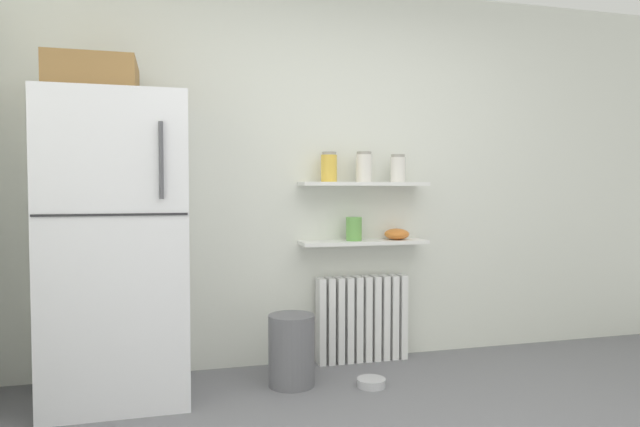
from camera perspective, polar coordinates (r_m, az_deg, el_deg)
The scene contains 12 objects.
back_wall at distance 3.92m, azimuth 1.14°, elevation 3.96°, with size 7.04×0.10×2.60m, color silver.
refrigerator at distance 3.39m, azimuth -20.05°, elevation -2.60°, with size 0.77×0.74×1.92m.
radiator at distance 3.96m, azimuth 4.33°, elevation -10.69°, with size 0.64×0.12×0.59m.
wall_shelf_lower at distance 3.84m, azimuth 4.51°, elevation -2.96°, with size 0.89×0.22×0.03m, color white.
wall_shelf_upper at distance 3.83m, azimuth 4.53°, elevation 3.04°, with size 0.89×0.22×0.03m, color white.
storage_jar_0 at distance 3.75m, azimuth 0.93°, elevation 4.77°, with size 0.11×0.11×0.20m.
storage_jar_1 at distance 3.83m, azimuth 4.53°, elevation 4.76°, with size 0.11×0.11×0.21m.
storage_jar_2 at distance 3.92m, azimuth 7.98°, elevation 4.58°, with size 0.11×0.11×0.19m.
vase at distance 3.81m, azimuth 3.50°, elevation -1.58°, with size 0.11×0.11×0.16m, color #66A84C.
shelf_bowl at distance 3.93m, azimuth 7.88°, elevation -2.10°, with size 0.17×0.17×0.08m, color orange.
trash_bin at distance 3.50m, azimuth -2.93°, elevation -13.81°, with size 0.28×0.28×0.43m, color slate.
pet_food_bowl at distance 3.54m, azimuth 5.28°, elevation -16.88°, with size 0.18×0.18×0.05m, color #B7B7BC.
Camera 1 is at (-1.09, -1.72, 1.20)m, focal length 31.22 mm.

